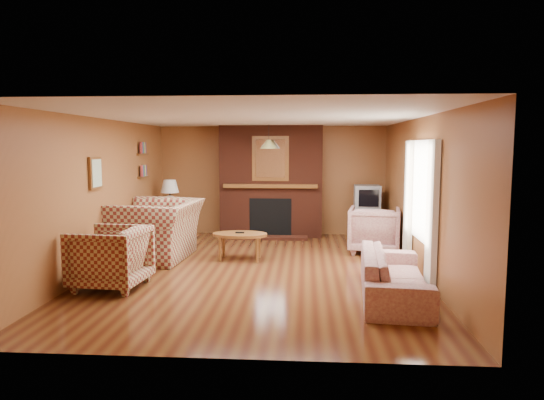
# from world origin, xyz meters

# --- Properties ---
(floor) EXTENTS (6.50, 6.50, 0.00)m
(floor) POSITION_xyz_m (0.00, 0.00, 0.00)
(floor) COLOR #471F0F
(floor) RESTS_ON ground
(ceiling) EXTENTS (6.50, 6.50, 0.00)m
(ceiling) POSITION_xyz_m (0.00, 0.00, 2.40)
(ceiling) COLOR silver
(ceiling) RESTS_ON wall_back
(wall_back) EXTENTS (6.50, 0.00, 6.50)m
(wall_back) POSITION_xyz_m (0.00, 3.25, 1.20)
(wall_back) COLOR brown
(wall_back) RESTS_ON floor
(wall_front) EXTENTS (6.50, 0.00, 6.50)m
(wall_front) POSITION_xyz_m (0.00, -3.25, 1.20)
(wall_front) COLOR brown
(wall_front) RESTS_ON floor
(wall_left) EXTENTS (0.00, 6.50, 6.50)m
(wall_left) POSITION_xyz_m (-2.50, 0.00, 1.20)
(wall_left) COLOR brown
(wall_left) RESTS_ON floor
(wall_right) EXTENTS (0.00, 6.50, 6.50)m
(wall_right) POSITION_xyz_m (2.50, 0.00, 1.20)
(wall_right) COLOR brown
(wall_right) RESTS_ON floor
(fireplace) EXTENTS (2.20, 0.82, 2.40)m
(fireplace) POSITION_xyz_m (0.00, 2.98, 1.18)
(fireplace) COLOR #491B0F
(fireplace) RESTS_ON floor
(window_right) EXTENTS (0.10, 1.85, 2.00)m
(window_right) POSITION_xyz_m (2.45, -0.20, 1.13)
(window_right) COLOR beige
(window_right) RESTS_ON wall_right
(bookshelf) EXTENTS (0.09, 0.55, 0.71)m
(bookshelf) POSITION_xyz_m (-2.44, 1.90, 1.67)
(bookshelf) COLOR brown
(bookshelf) RESTS_ON wall_left
(botanical_print) EXTENTS (0.05, 0.40, 0.50)m
(botanical_print) POSITION_xyz_m (-2.47, -0.30, 1.55)
(botanical_print) COLOR brown
(botanical_print) RESTS_ON wall_left
(pendant_light) EXTENTS (0.36, 0.36, 0.48)m
(pendant_light) POSITION_xyz_m (0.00, 2.30, 2.00)
(pendant_light) COLOR black
(pendant_light) RESTS_ON ceiling
(plaid_loveseat) EXTENTS (1.46, 1.65, 1.02)m
(plaid_loveseat) POSITION_xyz_m (-1.85, 0.66, 0.51)
(plaid_loveseat) COLOR maroon
(plaid_loveseat) RESTS_ON floor
(plaid_armchair) EXTENTS (1.01, 0.99, 0.86)m
(plaid_armchair) POSITION_xyz_m (-1.95, -1.10, 0.43)
(plaid_armchair) COLOR maroon
(plaid_armchair) RESTS_ON floor
(floral_sofa) EXTENTS (0.99, 2.12, 0.60)m
(floral_sofa) POSITION_xyz_m (1.90, -1.27, 0.30)
(floral_sofa) COLOR #C4AE98
(floral_sofa) RESTS_ON floor
(floral_armchair) EXTENTS (1.05, 1.07, 0.85)m
(floral_armchair) POSITION_xyz_m (2.02, 1.46, 0.42)
(floral_armchair) COLOR #C4AE98
(floral_armchair) RESTS_ON floor
(coffee_table) EXTENTS (0.94, 0.59, 0.49)m
(coffee_table) POSITION_xyz_m (-0.38, 0.68, 0.41)
(coffee_table) COLOR brown
(coffee_table) RESTS_ON floor
(side_table) EXTENTS (0.52, 0.52, 0.63)m
(side_table) POSITION_xyz_m (-2.10, 2.45, 0.31)
(side_table) COLOR brown
(side_table) RESTS_ON floor
(table_lamp) EXTENTS (0.38, 0.38, 0.63)m
(table_lamp) POSITION_xyz_m (-2.10, 2.45, 0.98)
(table_lamp) COLOR silver
(table_lamp) RESTS_ON side_table
(tv_stand) EXTENTS (0.61, 0.56, 0.65)m
(tv_stand) POSITION_xyz_m (2.05, 2.80, 0.32)
(tv_stand) COLOR black
(tv_stand) RESTS_ON floor
(crt_tv) EXTENTS (0.55, 0.55, 0.49)m
(crt_tv) POSITION_xyz_m (2.05, 2.79, 0.89)
(crt_tv) COLOR #989B9F
(crt_tv) RESTS_ON tv_stand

